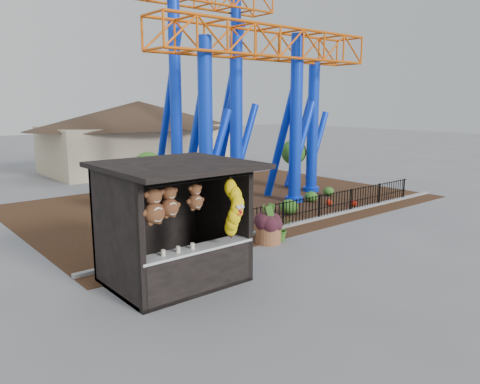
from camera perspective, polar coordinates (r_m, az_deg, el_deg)
ground at (r=13.42m, az=5.84°, el=-9.10°), size 120.00×120.00×0.00m
mulch_bed at (r=21.74m, az=-1.79°, el=-1.17°), size 18.00×12.00×0.02m
curb at (r=18.15m, az=7.97°, el=-3.57°), size 18.00×0.18×0.12m
prize_booth at (r=11.82m, az=-7.53°, el=-4.17°), size 3.50×3.40×3.12m
picket_fence at (r=18.71m, az=9.87°, el=-1.80°), size 12.20×0.06×1.00m
roller_coaster at (r=22.21m, az=0.09°, el=15.79°), size 11.00×6.37×10.82m
terracotta_planter at (r=15.46m, az=3.46°, el=-5.19°), size 0.86×0.86×0.58m
planter_foliage at (r=15.31m, az=3.49°, el=-3.00°), size 0.70×0.70×0.64m
potted_plant at (r=15.76m, az=4.95°, el=-4.47°), size 0.90×0.85×0.80m
landscaping at (r=20.43m, az=3.89°, el=-1.19°), size 7.85×4.53×0.61m
pavilion at (r=32.51m, az=-12.20°, el=8.09°), size 15.00×15.00×4.80m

